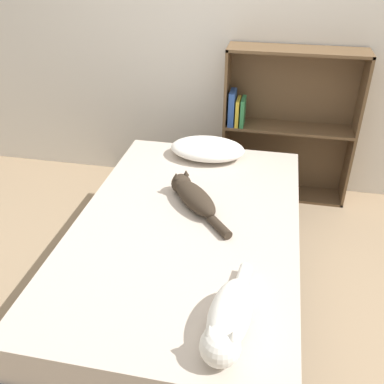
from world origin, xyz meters
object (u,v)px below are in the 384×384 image
object	(u,v)px
cat_light	(228,320)
bookshelf	(285,124)
bed	(187,260)
cat_dark	(193,196)
pillow	(207,149)

from	to	relation	value
cat_light	bookshelf	bearing A→B (deg)	-179.17
bed	cat_dark	size ratio (longest dim) A/B	4.04
bed	cat_light	world-z (taller)	cat_light
cat_light	bed	bearing A→B (deg)	-149.83
bed	cat_dark	xyz separation A→B (m)	(-0.00, 0.18, 0.32)
cat_light	cat_dark	xyz separation A→B (m)	(-0.31, 0.86, -0.02)
cat_dark	bed	bearing A→B (deg)	140.30
pillow	bookshelf	size ratio (longest dim) A/B	0.43
cat_dark	cat_light	bearing A→B (deg)	159.73
cat_dark	bookshelf	world-z (taller)	bookshelf
cat_light	pillow	bearing A→B (deg)	-161.30
cat_dark	pillow	bearing A→B (deg)	-38.13
bed	cat_dark	distance (m)	0.36
bed	cat_light	bearing A→B (deg)	-65.79
pillow	cat_dark	size ratio (longest dim) A/B	1.05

